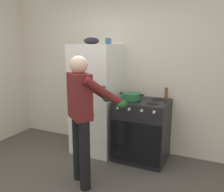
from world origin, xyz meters
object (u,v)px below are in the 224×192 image
(refrigerator, at_px, (97,99))
(pepper_mill, at_px, (166,94))
(red_pot, at_px, (132,96))
(coffee_mug, at_px, (108,41))
(mixing_bowl, at_px, (91,41))
(stove_range, at_px, (142,130))
(person_cook, at_px, (83,110))

(refrigerator, relative_size, pepper_mill, 9.65)
(red_pot, xyz_separation_m, coffee_mug, (-0.43, 0.10, 0.81))
(mixing_bowl, bearing_deg, red_pot, -4.11)
(stove_range, distance_m, mixing_bowl, 1.58)
(person_cook, distance_m, coffee_mug, 1.30)
(stove_range, bearing_deg, red_pot, -166.08)
(mixing_bowl, bearing_deg, refrigerator, -0.22)
(stove_range, distance_m, pepper_mill, 0.67)
(coffee_mug, relative_size, mixing_bowl, 0.46)
(refrigerator, height_order, red_pot, refrigerator)
(refrigerator, bearing_deg, person_cook, -70.62)
(stove_range, xyz_separation_m, pepper_mill, (0.30, 0.21, 0.56))
(stove_range, height_order, mixing_bowl, mixing_bowl)
(stove_range, distance_m, red_pot, 0.54)
(mixing_bowl, bearing_deg, pepper_mill, 9.82)
(coffee_mug, bearing_deg, person_cook, -81.40)
(red_pot, distance_m, mixing_bowl, 1.07)
(coffee_mug, bearing_deg, refrigerator, -164.60)
(pepper_mill, bearing_deg, mixing_bowl, -170.18)
(coffee_mug, xyz_separation_m, mixing_bowl, (-0.26, -0.05, 0.01))
(refrigerator, height_order, coffee_mug, coffee_mug)
(stove_range, height_order, person_cook, person_cook)
(refrigerator, bearing_deg, pepper_mill, 10.55)
(person_cook, height_order, pepper_mill, person_cook)
(refrigerator, distance_m, person_cook, 1.01)
(refrigerator, height_order, pepper_mill, refrigerator)
(refrigerator, relative_size, person_cook, 1.08)
(stove_range, distance_m, person_cook, 1.15)
(person_cook, distance_m, red_pot, 0.94)
(refrigerator, xyz_separation_m, pepper_mill, (1.08, 0.20, 0.14))
(person_cook, bearing_deg, coffee_mug, 98.60)
(red_pot, bearing_deg, pepper_mill, 28.52)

